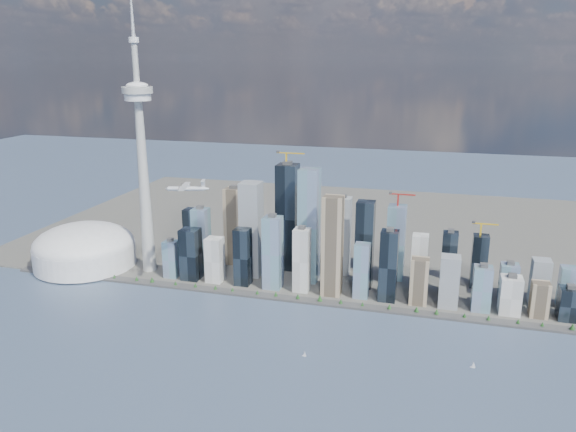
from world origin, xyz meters
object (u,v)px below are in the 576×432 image
(dome_stadium, at_px, (84,248))
(sailboat_east, at_px, (473,366))
(sailboat_west, at_px, (304,354))
(needle_tower, at_px, (142,155))
(airplane, at_px, (187,188))

(dome_stadium, distance_m, sailboat_east, 776.34)
(dome_stadium, bearing_deg, sailboat_west, -24.19)
(sailboat_west, bearing_deg, needle_tower, 162.48)
(dome_stadium, xyz_separation_m, airplane, (279.75, -94.24, 162.89))
(dome_stadium, xyz_separation_m, sailboat_west, (517.46, -232.43, -36.49))
(dome_stadium, relative_size, airplane, 2.74)
(needle_tower, height_order, airplane, needle_tower)
(needle_tower, relative_size, airplane, 7.55)
(needle_tower, height_order, sailboat_east, needle_tower)
(airplane, distance_m, sailboat_west, 339.64)
(needle_tower, xyz_separation_m, dome_stadium, (-140.00, -10.00, -196.40))
(sailboat_east, bearing_deg, needle_tower, 173.07)
(dome_stadium, height_order, sailboat_west, dome_stadium)
(airplane, relative_size, sailboat_west, 7.94)
(needle_tower, bearing_deg, sailboat_east, -19.10)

